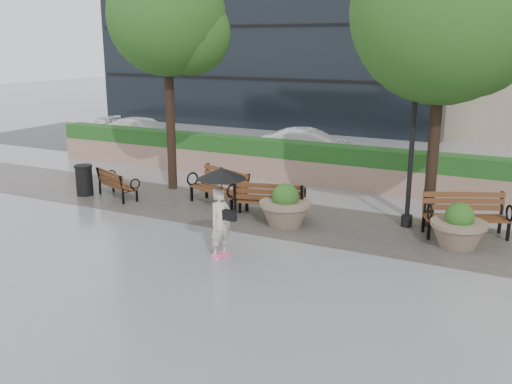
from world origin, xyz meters
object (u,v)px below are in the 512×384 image
at_px(bench_3, 465,224).
at_px(pedestrian, 221,204).
at_px(lamppost, 411,157).
at_px(planter_right, 458,230).
at_px(bench_1, 219,196).
at_px(bench_2, 270,207).
at_px(car_left, 144,132).
at_px(bench_0, 118,190).
at_px(trash_bin, 84,181).
at_px(car_right, 309,147).
at_px(planter_left, 285,209).

distance_m(bench_3, pedestrian, 6.02).
bearing_deg(lamppost, planter_right, -35.53).
bearing_deg(lamppost, bench_1, -173.70).
distance_m(bench_2, planter_right, 4.82).
bearing_deg(planter_right, bench_2, 179.21).
bearing_deg(planter_right, bench_3, 87.27).
height_order(car_left, pedestrian, pedestrian).
distance_m(bench_2, car_left, 12.19).
distance_m(planter_right, lamppost, 2.20).
relative_size(bench_0, bench_1, 0.81).
bearing_deg(trash_bin, bench_0, 10.93).
relative_size(lamppost, pedestrian, 2.07).
xyz_separation_m(bench_1, pedestrian, (2.10, -3.39, 0.90)).
bearing_deg(car_right, bench_0, 142.55).
xyz_separation_m(bench_2, trash_bin, (-6.08, -0.49, 0.15)).
height_order(planter_right, pedestrian, pedestrian).
bearing_deg(car_left, bench_2, -127.88).
bearing_deg(pedestrian, planter_left, 7.82).
height_order(planter_left, pedestrian, pedestrian).
xyz_separation_m(bench_0, pedestrian, (5.27, -2.77, 0.96)).
bearing_deg(trash_bin, bench_1, 11.05).
xyz_separation_m(bench_1, bench_2, (1.80, -0.34, -0.01)).
bearing_deg(bench_2, planter_left, 132.39).
bearing_deg(lamppost, trash_bin, -171.54).
bearing_deg(bench_3, trash_bin, 162.14).
xyz_separation_m(bench_3, planter_right, (-0.04, -0.85, 0.10)).
relative_size(bench_2, trash_bin, 2.22).
relative_size(bench_1, car_right, 0.52).
xyz_separation_m(bench_1, planter_right, (6.61, -0.41, 0.10)).
bearing_deg(trash_bin, pedestrian, -21.82).
bearing_deg(bench_3, car_left, 131.70).
relative_size(car_right, pedestrian, 2.03).
bearing_deg(bench_3, car_right, 111.79).
relative_size(bench_1, planter_right, 1.66).
distance_m(planter_left, car_right, 7.83).
bearing_deg(bench_1, bench_3, 25.27).
xyz_separation_m(bench_1, bench_3, (6.65, 0.44, -0.00)).
xyz_separation_m(car_left, car_right, (8.09, -0.18, 0.04)).
bearing_deg(car_left, planter_left, -127.67).
bearing_deg(pedestrian, trash_bin, 83.14).
height_order(bench_2, trash_bin, bench_2).
bearing_deg(lamppost, car_left, 154.47).
relative_size(bench_0, bench_2, 0.85).
xyz_separation_m(bench_2, planter_left, (0.63, -0.41, 0.13)).
bearing_deg(car_left, bench_3, -115.21).
bearing_deg(bench_2, pedestrian, 80.94).
xyz_separation_m(bench_1, car_left, (-8.01, 6.90, 0.32)).
bearing_deg(car_right, planter_right, -151.06).
bearing_deg(bench_0, bench_3, -151.20).
bearing_deg(bench_2, bench_0, -11.52).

